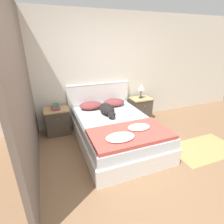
% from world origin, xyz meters
% --- Properties ---
extents(ground_plane, '(16.00, 16.00, 0.00)m').
position_xyz_m(ground_plane, '(0.00, 0.00, 0.00)').
color(ground_plane, '#896647').
extents(wall_back, '(9.00, 0.06, 2.55)m').
position_xyz_m(wall_back, '(0.00, 2.13, 1.27)').
color(wall_back, silver).
rests_on(wall_back, ground_plane).
extents(wall_side_left, '(0.06, 3.10, 2.55)m').
position_xyz_m(wall_side_left, '(-1.47, 1.05, 1.27)').
color(wall_side_left, '#706056').
rests_on(wall_side_left, ground_plane).
extents(bed, '(1.44, 2.09, 0.50)m').
position_xyz_m(bed, '(0.02, 0.99, 0.24)').
color(bed, white).
rests_on(bed, ground_plane).
extents(headboard, '(1.52, 0.06, 1.01)m').
position_xyz_m(headboard, '(0.02, 2.06, 0.53)').
color(headboard, white).
rests_on(headboard, ground_plane).
extents(nightstand_left, '(0.52, 0.41, 0.58)m').
position_xyz_m(nightstand_left, '(-1.02, 1.82, 0.29)').
color(nightstand_left, '#4C4238').
rests_on(nightstand_left, ground_plane).
extents(nightstand_right, '(0.52, 0.41, 0.58)m').
position_xyz_m(nightstand_right, '(1.06, 1.82, 0.29)').
color(nightstand_right, '#4C4238').
rests_on(nightstand_right, ground_plane).
extents(pillow_left, '(0.52, 0.38, 0.15)m').
position_xyz_m(pillow_left, '(-0.26, 1.79, 0.57)').
color(pillow_left, brown).
rests_on(pillow_left, bed).
extents(pillow_right, '(0.52, 0.38, 0.15)m').
position_xyz_m(pillow_right, '(0.30, 1.79, 0.57)').
color(pillow_right, brown).
rests_on(pillow_right, bed).
extents(quilt, '(1.32, 0.77, 0.11)m').
position_xyz_m(quilt, '(0.01, 0.37, 0.54)').
color(quilt, '#BC4C42').
rests_on(quilt, bed).
extents(dog, '(0.29, 0.72, 0.21)m').
position_xyz_m(dog, '(-0.02, 1.36, 0.60)').
color(dog, black).
rests_on(dog, bed).
extents(book_stack, '(0.18, 0.23, 0.10)m').
position_xyz_m(book_stack, '(-1.02, 1.82, 0.63)').
color(book_stack, '#AD2D28').
rests_on(book_stack, nightstand_left).
extents(table_lamp, '(0.18, 0.18, 0.37)m').
position_xyz_m(table_lamp, '(1.06, 1.84, 0.86)').
color(table_lamp, '#2D2D33').
rests_on(table_lamp, nightstand_right).
extents(rug, '(1.28, 0.75, 0.00)m').
position_xyz_m(rug, '(1.52, 0.17, 0.00)').
color(rug, tan).
rests_on(rug, ground_plane).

